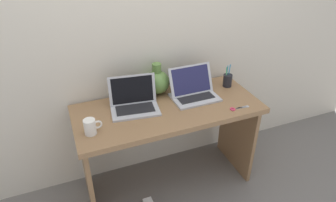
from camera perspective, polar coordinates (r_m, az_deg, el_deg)
ground_plane at (r=2.64m, az=0.00°, el=-14.96°), size 6.00×6.00×0.00m
back_wall at (r=2.25m, az=-3.17°, el=12.93°), size 4.40×0.04×2.40m
desk at (r=2.26m, az=0.00°, el=-4.78°), size 1.34×0.58×0.75m
laptop_left at (r=2.14m, az=-6.47°, el=0.11°), size 0.36×0.27×0.23m
laptop_right at (r=2.28m, az=4.75°, el=2.20°), size 0.34×0.25×0.22m
green_vase at (r=2.30m, az=-2.10°, el=3.70°), size 0.20×0.20×0.24m
coffee_mug at (r=1.94m, az=-14.42°, el=-4.73°), size 0.12×0.07×0.10m
pen_cup at (r=2.46m, az=11.16°, el=3.88°), size 0.07×0.07×0.18m
scissors at (r=2.20m, az=12.74°, el=-1.38°), size 0.15×0.04×0.01m
power_brick at (r=2.48m, az=-3.76°, el=-18.53°), size 0.07×0.07×0.03m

